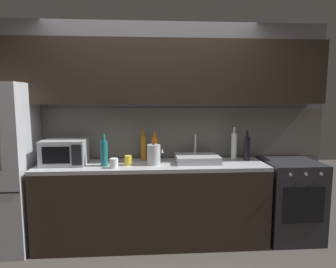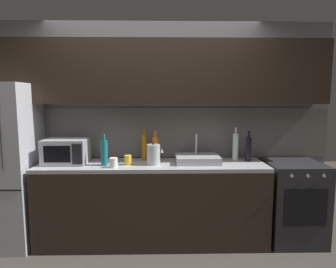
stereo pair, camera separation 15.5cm
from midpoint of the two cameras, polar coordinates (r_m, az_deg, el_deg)
The scene contains 14 objects.
back_wall at distance 3.49m, azimuth -1.68°, elevation 5.88°, with size 4.23×0.44×2.50m.
counter_run at distance 3.40m, azimuth -1.66°, elevation -13.09°, with size 2.49×0.60×0.90m.
refrigerator at distance 3.67m, azimuth -28.09°, elevation -5.35°, with size 0.68×0.69×1.77m.
oven_range at distance 3.74m, azimuth 24.02°, elevation -11.83°, with size 0.60×0.62×0.90m.
microwave at distance 3.40m, azimuth -17.82°, elevation -3.19°, with size 0.46×0.35×0.27m.
sink_basin at distance 3.33m, azimuth 7.03°, elevation -4.78°, with size 0.48×0.38×0.30m.
kettle at distance 3.19m, azimuth -1.43°, elevation -3.98°, with size 0.18×0.15×0.24m.
wine_bottle_dark at distance 3.50m, azimuth 16.48°, elevation -2.71°, with size 0.07×0.07×0.35m.
wine_bottle_clear at distance 3.52m, azimuth 14.12°, elevation -2.30°, with size 0.07×0.07×0.38m.
wine_bottle_teal at distance 3.21m, azimuth -10.86°, elevation -3.49°, with size 0.08×0.08×0.34m.
wine_bottle_amber at distance 3.44m, azimuth -3.32°, elevation -2.47°, with size 0.07×0.07×0.36m.
wine_bottle_orange at distance 3.40m, azimuth -1.13°, elevation -2.76°, with size 0.07×0.07×0.34m.
mug_white at distance 3.11m, azimuth -9.08°, elevation -5.47°, with size 0.09×0.09×0.10m, color silver.
mug_yellow at distance 3.21m, azimuth -6.36°, elevation -5.00°, with size 0.08×0.08×0.10m, color gold.
Camera 2 is at (0.11, -2.29, 1.62)m, focal length 31.59 mm.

